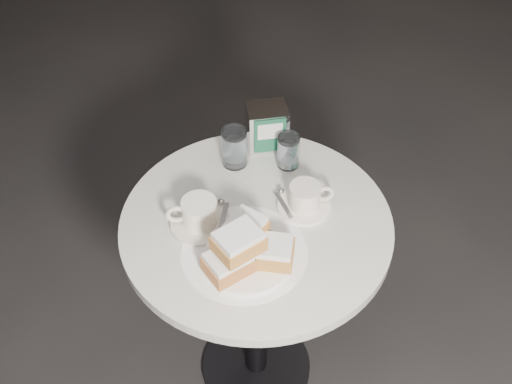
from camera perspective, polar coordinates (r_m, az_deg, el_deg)
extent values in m
plane|color=black|center=(2.25, 0.02, -15.36)|extent=(7.00, 7.00, 0.00)
cylinder|color=black|center=(2.24, 0.02, -15.17)|extent=(0.36, 0.36, 0.03)
cylinder|color=black|center=(1.94, 0.02, -10.10)|extent=(0.07, 0.07, 0.70)
cylinder|color=white|center=(1.65, 0.02, -2.93)|extent=(0.70, 0.70, 0.03)
cylinder|color=white|center=(1.57, -1.07, -5.39)|extent=(0.36, 0.36, 0.00)
cylinder|color=white|center=(1.55, -0.87, -6.00)|extent=(0.26, 0.26, 0.02)
cube|color=#B76F38|center=(1.51, -2.47, -6.48)|extent=(0.13, 0.13, 0.04)
cube|color=white|center=(1.48, -2.50, -5.83)|extent=(0.12, 0.12, 0.02)
cube|color=#BD7F3A|center=(1.53, 1.35, -5.46)|extent=(0.12, 0.10, 0.04)
cube|color=white|center=(1.50, 1.37, -4.80)|extent=(0.11, 0.09, 0.02)
cube|color=#C37E3C|center=(1.52, -1.10, -3.67)|extent=(0.13, 0.13, 0.04)
cube|color=white|center=(1.50, -1.11, -2.98)|extent=(0.12, 0.12, 0.02)
cube|color=#C6843D|center=(1.46, -1.57, -4.60)|extent=(0.13, 0.13, 0.04)
cube|color=white|center=(1.44, -1.59, -3.91)|extent=(0.12, 0.12, 0.02)
cylinder|color=silver|center=(1.63, -4.95, -2.74)|extent=(0.17, 0.17, 0.01)
cylinder|color=white|center=(1.60, -5.04, -1.78)|extent=(0.10, 0.10, 0.07)
cylinder|color=#866549|center=(1.58, -5.11, -1.09)|extent=(0.09, 0.09, 0.00)
torus|color=silver|center=(1.61, -7.10, -1.98)|extent=(0.06, 0.02, 0.06)
cube|color=#B1B1B5|center=(1.63, -2.91, -2.33)|extent=(0.03, 0.11, 0.00)
sphere|color=#ADADB2|center=(1.66, -3.10, -0.90)|extent=(0.02, 0.02, 0.02)
cylinder|color=white|center=(1.67, 4.30, -1.21)|extent=(0.15, 0.15, 0.01)
cylinder|color=silver|center=(1.65, 4.37, -0.34)|extent=(0.09, 0.09, 0.06)
cylinder|color=#90694E|center=(1.63, 4.42, 0.29)|extent=(0.08, 0.08, 0.00)
torus|color=beige|center=(1.66, 6.16, -0.17)|extent=(0.05, 0.02, 0.05)
cube|color=silver|center=(1.66, 2.49, -1.21)|extent=(0.05, 0.10, 0.00)
sphere|color=silver|center=(1.69, 2.22, 0.05)|extent=(0.02, 0.02, 0.02)
cylinder|color=white|center=(1.76, -1.92, 3.99)|extent=(0.09, 0.09, 0.11)
cylinder|color=white|center=(1.76, -1.92, 3.89)|extent=(0.08, 0.08, 0.10)
cylinder|color=white|center=(1.76, 2.90, 3.67)|extent=(0.08, 0.08, 0.10)
cylinder|color=silver|center=(1.76, 2.89, 3.57)|extent=(0.07, 0.07, 0.08)
cube|color=silver|center=(1.81, 0.98, 5.85)|extent=(0.12, 0.10, 0.13)
cube|color=#1A5B3D|center=(1.77, 1.25, 4.99)|extent=(0.09, 0.02, 0.11)
cube|color=white|center=(1.76, 1.27, 5.39)|extent=(0.07, 0.01, 0.05)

